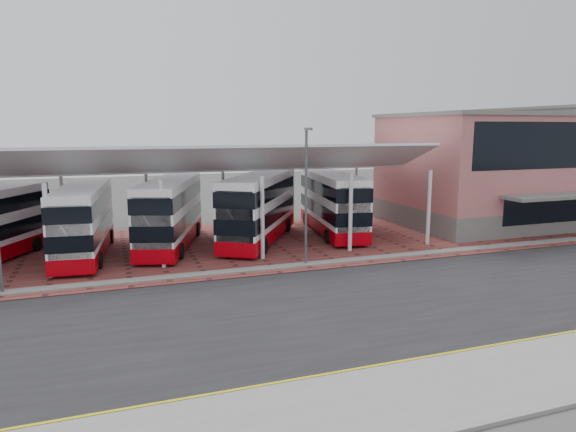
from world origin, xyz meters
The scene contains 14 objects.
ground centered at (0.00, 0.00, 0.00)m, with size 140.00×140.00×0.00m, color #3E3F3B.
road centered at (0.00, -1.00, 0.01)m, with size 120.00×14.00×0.02m, color black.
forecourt centered at (2.00, 13.00, 0.03)m, with size 72.00×16.00×0.06m, color brown.
sidewalk centered at (0.00, -9.00, 0.07)m, with size 120.00×4.00×0.14m, color slate.
north_kerb centered at (0.00, 6.20, 0.07)m, with size 120.00×0.80×0.14m, color slate.
yellow_line_near centered at (0.00, -7.00, 0.03)m, with size 120.00×0.12×0.01m, color #BAB20F.
yellow_line_far centered at (0.00, -6.70, 0.03)m, with size 120.00×0.12×0.01m, color #BAB20F.
canopy centered at (-6.00, 13.94, 5.80)m, with size 37.00×11.63×7.07m.
terminal centered at (23.00, 13.92, 4.66)m, with size 18.40×14.40×9.25m.
lamp_east centered at (2.00, 6.27, 4.36)m, with size 0.16×0.90×8.07m.
bus_2 centered at (-10.37, 12.96, 2.26)m, with size 3.59×10.94×4.43m.
bus_3 centered at (-4.92, 13.75, 2.33)m, with size 5.86×11.34×4.57m.
bus_4 centered at (1.21, 13.38, 2.42)m, with size 8.27×11.21×4.75m.
bus_5 centered at (7.36, 14.35, 2.34)m, with size 4.29×11.38×4.58m.
Camera 1 is at (-8.89, -21.17, 8.04)m, focal length 32.00 mm.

